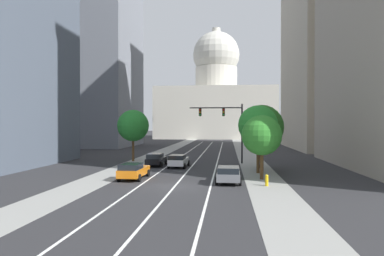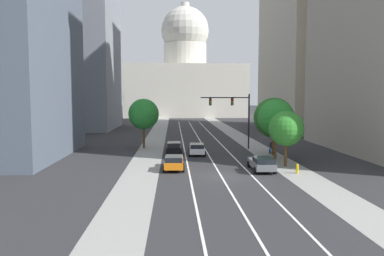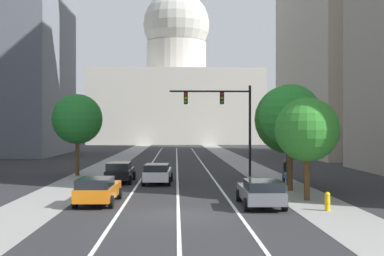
{
  "view_description": "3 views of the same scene",
  "coord_description": "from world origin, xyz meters",
  "px_view_note": "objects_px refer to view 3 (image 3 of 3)",
  "views": [
    {
      "loc": [
        4.06,
        -27.2,
        4.79
      ],
      "look_at": [
        -1.04,
        23.95,
        4.29
      ],
      "focal_mm": 33.37,
      "sensor_mm": 36.0,
      "label": 1
    },
    {
      "loc": [
        -4.19,
        -32.45,
        7.1
      ],
      "look_at": [
        -1.47,
        22.45,
        2.37
      ],
      "focal_mm": 35.14,
      "sensor_mm": 36.0,
      "label": 2
    },
    {
      "loc": [
        -0.11,
        -22.14,
        4.0
      ],
      "look_at": [
        1.42,
        24.41,
        3.9
      ],
      "focal_mm": 45.79,
      "sensor_mm": 36.0,
      "label": 3
    }
  ],
  "objects_px": {
    "traffic_signal_mast": "(226,112)",
    "street_tree_far_right": "(290,116)",
    "car_black": "(120,172)",
    "car_white": "(158,173)",
    "car_gray": "(261,192)",
    "capitol_building": "(176,91)",
    "fire_hydrant": "(327,201)",
    "street_tree_near_right": "(307,130)",
    "car_orange": "(98,190)",
    "cyclist": "(286,172)",
    "street_tree_near_left": "(77,119)",
    "street_tree_mid_right": "(289,119)"
  },
  "relations": [
    {
      "from": "street_tree_mid_right",
      "to": "car_orange",
      "type": "bearing_deg",
      "value": -145.87
    },
    {
      "from": "street_tree_far_right",
      "to": "street_tree_near_left",
      "type": "relative_size",
      "value": 1.0
    },
    {
      "from": "cyclist",
      "to": "street_tree_near_left",
      "type": "bearing_deg",
      "value": 65.54
    },
    {
      "from": "car_orange",
      "to": "cyclist",
      "type": "bearing_deg",
      "value": -52.48
    },
    {
      "from": "traffic_signal_mast",
      "to": "street_tree_far_right",
      "type": "relative_size",
      "value": 1.1
    },
    {
      "from": "street_tree_far_right",
      "to": "street_tree_near_right",
      "type": "bearing_deg",
      "value": -90.31
    },
    {
      "from": "capitol_building",
      "to": "car_gray",
      "type": "xyz_separation_m",
      "value": [
        4.15,
        -99.09,
        -12.39
      ]
    },
    {
      "from": "car_white",
      "to": "fire_hydrant",
      "type": "distance_m",
      "value": 14.16
    },
    {
      "from": "cyclist",
      "to": "car_orange",
      "type": "bearing_deg",
      "value": 123.78
    },
    {
      "from": "car_black",
      "to": "street_tree_far_right",
      "type": "height_order",
      "value": "street_tree_far_right"
    },
    {
      "from": "traffic_signal_mast",
      "to": "street_tree_far_right",
      "type": "height_order",
      "value": "traffic_signal_mast"
    },
    {
      "from": "car_gray",
      "to": "street_tree_far_right",
      "type": "relative_size",
      "value": 0.7
    },
    {
      "from": "fire_hydrant",
      "to": "cyclist",
      "type": "distance_m",
      "value": 11.09
    },
    {
      "from": "cyclist",
      "to": "street_tree_mid_right",
      "type": "bearing_deg",
      "value": -177.34
    },
    {
      "from": "car_orange",
      "to": "traffic_signal_mast",
      "type": "height_order",
      "value": "traffic_signal_mast"
    },
    {
      "from": "car_white",
      "to": "capitol_building",
      "type": "bearing_deg",
      "value": 1.37
    },
    {
      "from": "car_gray",
      "to": "street_tree_near_right",
      "type": "distance_m",
      "value": 4.7
    },
    {
      "from": "capitol_building",
      "to": "car_black",
      "type": "bearing_deg",
      "value": -92.7
    },
    {
      "from": "traffic_signal_mast",
      "to": "street_tree_near_left",
      "type": "relative_size",
      "value": 1.09
    },
    {
      "from": "fire_hydrant",
      "to": "street_tree_near_right",
      "type": "distance_m",
      "value": 4.78
    },
    {
      "from": "car_orange",
      "to": "capitol_building",
      "type": "bearing_deg",
      "value": -1.28
    },
    {
      "from": "fire_hydrant",
      "to": "car_orange",
      "type": "bearing_deg",
      "value": 167.92
    },
    {
      "from": "street_tree_far_right",
      "to": "car_gray",
      "type": "bearing_deg",
      "value": -115.68
    },
    {
      "from": "car_gray",
      "to": "car_black",
      "type": "distance_m",
      "value": 13.79
    },
    {
      "from": "street_tree_near_left",
      "to": "street_tree_mid_right",
      "type": "distance_m",
      "value": 17.36
    },
    {
      "from": "car_black",
      "to": "street_tree_far_right",
      "type": "relative_size",
      "value": 0.67
    },
    {
      "from": "car_gray",
      "to": "street_tree_near_left",
      "type": "height_order",
      "value": "street_tree_near_left"
    },
    {
      "from": "car_orange",
      "to": "fire_hydrant",
      "type": "height_order",
      "value": "car_orange"
    },
    {
      "from": "street_tree_near_left",
      "to": "street_tree_mid_right",
      "type": "bearing_deg",
      "value": -23.78
    },
    {
      "from": "traffic_signal_mast",
      "to": "street_tree_mid_right",
      "type": "distance_m",
      "value": 6.8
    },
    {
      "from": "car_white",
      "to": "street_tree_far_right",
      "type": "bearing_deg",
      "value": -112.77
    },
    {
      "from": "capitol_building",
      "to": "street_tree_far_right",
      "type": "distance_m",
      "value": 93.69
    },
    {
      "from": "car_black",
      "to": "street_tree_near_left",
      "type": "distance_m",
      "value": 7.57
    },
    {
      "from": "car_white",
      "to": "cyclist",
      "type": "bearing_deg",
      "value": -89.28
    },
    {
      "from": "car_black",
      "to": "street_tree_near_right",
      "type": "height_order",
      "value": "street_tree_near_right"
    },
    {
      "from": "car_orange",
      "to": "traffic_signal_mast",
      "type": "bearing_deg",
      "value": -29.47
    },
    {
      "from": "fire_hydrant",
      "to": "cyclist",
      "type": "height_order",
      "value": "cyclist"
    },
    {
      "from": "car_white",
      "to": "traffic_signal_mast",
      "type": "xyz_separation_m",
      "value": [
        5.32,
        4.74,
        4.44
      ]
    },
    {
      "from": "car_white",
      "to": "street_tree_near_right",
      "type": "distance_m",
      "value": 11.98
    },
    {
      "from": "car_white",
      "to": "street_tree_near_left",
      "type": "height_order",
      "value": "street_tree_near_left"
    },
    {
      "from": "street_tree_near_left",
      "to": "cyclist",
      "type": "bearing_deg",
      "value": -21.86
    },
    {
      "from": "capitol_building",
      "to": "car_orange",
      "type": "xyz_separation_m",
      "value": [
        -4.16,
        -98.01,
        -12.37
      ]
    },
    {
      "from": "car_orange",
      "to": "street_tree_far_right",
      "type": "relative_size",
      "value": 0.69
    },
    {
      "from": "car_black",
      "to": "street_tree_far_right",
      "type": "distance_m",
      "value": 12.87
    },
    {
      "from": "fire_hydrant",
      "to": "car_white",
      "type": "bearing_deg",
      "value": 126.89
    },
    {
      "from": "car_gray",
      "to": "capitol_building",
      "type": "bearing_deg",
      "value": 3.22
    },
    {
      "from": "capitol_building",
      "to": "car_black",
      "type": "relative_size",
      "value": 9.0
    },
    {
      "from": "car_orange",
      "to": "cyclist",
      "type": "relative_size",
      "value": 2.66
    },
    {
      "from": "car_gray",
      "to": "traffic_signal_mast",
      "type": "distance_m",
      "value": 15.39
    },
    {
      "from": "car_white",
      "to": "car_gray",
      "type": "distance_m",
      "value": 11.42
    }
  ]
}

